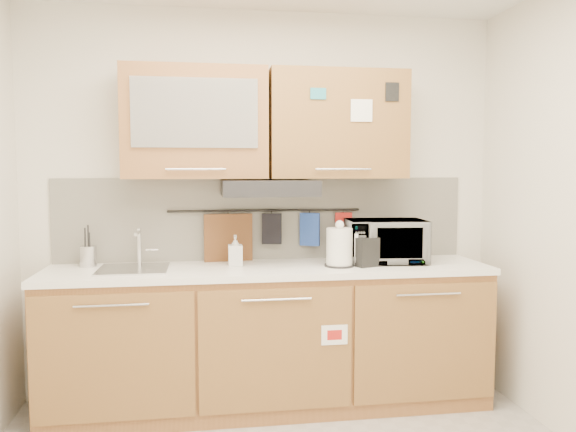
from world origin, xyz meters
name	(u,v)px	position (x,y,z in m)	size (l,w,h in m)	color
wall_back	(265,204)	(0.00, 1.50, 1.30)	(3.20, 3.20, 0.00)	silver
base_cabinet	(270,345)	(0.00, 1.19, 0.41)	(2.80, 0.64, 0.88)	#9D6537
countertop	(270,269)	(0.00, 1.19, 0.90)	(2.82, 0.62, 0.04)	white
backsplash	(265,219)	(0.00, 1.49, 1.20)	(2.80, 0.02, 0.56)	silver
upper_cabinets	(266,124)	(0.00, 1.32, 1.83)	(1.82, 0.37, 0.70)	#9D6537
range_hood	(269,188)	(0.00, 1.25, 1.42)	(0.60, 0.46, 0.10)	black
sink	(134,269)	(-0.85, 1.21, 0.92)	(0.42, 0.40, 0.26)	silver
utensil_rail	(265,210)	(0.00, 1.45, 1.26)	(0.02, 0.02, 1.30)	black
utensil_crock	(88,256)	(-1.15, 1.35, 0.99)	(0.13, 0.13, 0.27)	#BCBBC0
kettle	(340,248)	(0.44, 1.13, 1.04)	(0.21, 0.19, 0.30)	silver
toaster	(371,251)	(0.65, 1.14, 1.02)	(0.28, 0.22, 0.19)	black
microwave	(385,241)	(0.78, 1.24, 1.06)	(0.51, 0.35, 0.28)	#999999
soap_bottle	(235,250)	(-0.22, 1.26, 1.02)	(0.09, 0.09, 0.20)	#999999
cutting_board	(228,244)	(-0.25, 1.44, 1.04)	(0.33, 0.02, 0.40)	brown
oven_mitt	(310,229)	(0.31, 1.44, 1.13)	(0.13, 0.03, 0.22)	#21409A
dark_pouch	(272,229)	(0.04, 1.44, 1.14)	(0.13, 0.04, 0.21)	black
pot_holder	(344,223)	(0.54, 1.44, 1.17)	(0.12, 0.02, 0.14)	#A91C16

